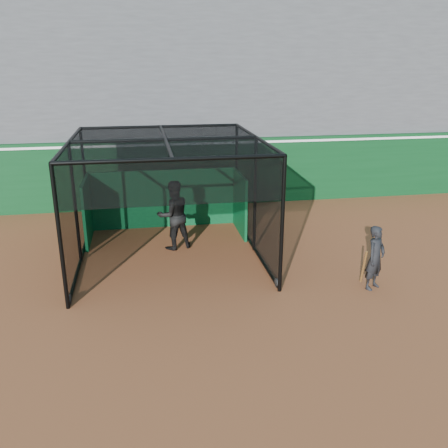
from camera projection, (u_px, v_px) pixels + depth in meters
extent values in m
plane|color=brown|center=(234.00, 315.00, 10.21)|extent=(120.00, 120.00, 0.00)
cube|color=#0A3917|center=(190.00, 172.00, 17.71)|extent=(50.00, 0.45, 2.50)
cube|color=white|center=(190.00, 143.00, 17.35)|extent=(50.00, 0.50, 0.08)
cube|color=#4C4C4F|center=(180.00, 93.00, 20.47)|extent=(50.00, 7.85, 7.75)
cube|color=#064420|center=(164.00, 199.00, 15.41)|extent=(4.74, 0.10, 1.90)
cylinder|color=black|center=(69.00, 299.00, 10.66)|extent=(0.08, 0.22, 0.22)
cylinder|color=black|center=(277.00, 283.00, 11.45)|extent=(0.08, 0.22, 0.22)
cylinder|color=black|center=(89.00, 228.00, 15.21)|extent=(0.08, 0.22, 0.22)
cylinder|color=black|center=(237.00, 220.00, 16.00)|extent=(0.08, 0.22, 0.22)
imported|color=black|center=(174.00, 215.00, 13.58)|extent=(1.16, 1.02, 2.02)
imported|color=black|center=(375.00, 258.00, 11.20)|extent=(0.68, 0.63, 1.57)
cylinder|color=#593819|center=(364.00, 267.00, 11.28)|extent=(0.15, 0.35, 0.92)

